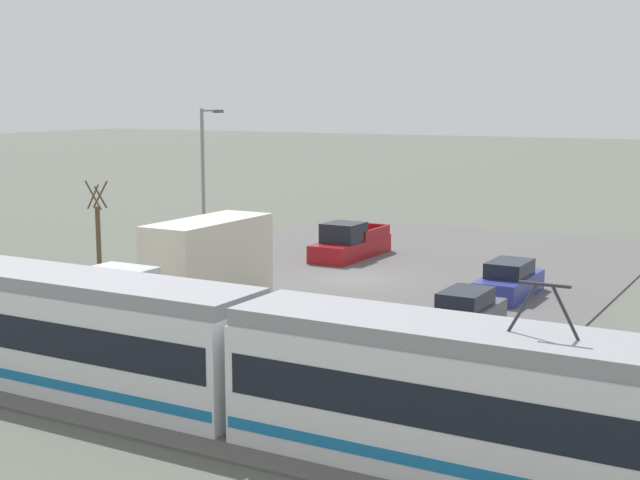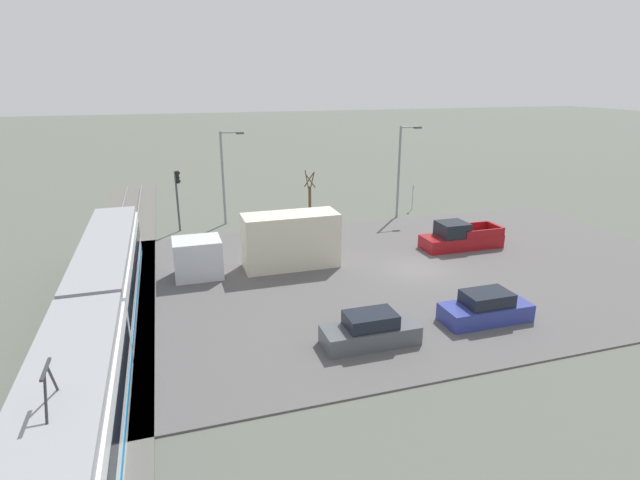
% 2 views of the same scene
% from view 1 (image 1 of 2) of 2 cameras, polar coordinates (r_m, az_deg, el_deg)
% --- Properties ---
extents(ground_plane, '(320.00, 320.00, 0.00)m').
position_cam_1_polar(ground_plane, '(41.41, 2.34, -2.62)').
color(ground_plane, '#565B51').
extents(road_surface, '(22.56, 36.97, 0.08)m').
position_cam_1_polar(road_surface, '(41.40, 2.34, -2.57)').
color(road_surface, '#565454').
rests_on(road_surface, ground).
extents(rail_bed, '(64.73, 4.40, 0.22)m').
position_cam_1_polar(rail_bed, '(27.18, -15.42, -9.09)').
color(rail_bed, '#5B5954').
rests_on(rail_bed, ground).
extents(light_rail_tram, '(29.38, 2.73, 4.46)m').
position_cam_1_polar(light_rail_tram, '(22.92, -4.49, -7.87)').
color(light_rail_tram, white).
rests_on(light_rail_tram, ground).
extents(box_truck, '(2.37, 10.19, 3.46)m').
position_cam_1_polar(box_truck, '(35.34, -8.48, -1.96)').
color(box_truck, silver).
rests_on(box_truck, ground).
extents(pickup_truck, '(2.03, 5.76, 1.92)m').
position_cam_1_polar(pickup_truck, '(46.92, 1.91, -0.25)').
color(pickup_truck, maroon).
rests_on(pickup_truck, ground).
extents(sedan_car_0, '(1.72, 4.39, 1.50)m').
position_cam_1_polar(sedan_car_0, '(32.52, 9.28, -4.71)').
color(sedan_car_0, '#4C5156').
rests_on(sedan_car_0, ground).
extents(sedan_car_1, '(1.80, 4.47, 1.53)m').
position_cam_1_polar(sedan_car_1, '(38.51, 12.01, -2.63)').
color(sedan_car_1, navy).
rests_on(sedan_car_1, ground).
extents(street_tree, '(1.04, 0.86, 4.36)m').
position_cam_1_polar(street_tree, '(45.85, -14.02, 0.76)').
color(street_tree, brown).
rests_on(street_tree, ground).
extents(street_lamp_mid_block, '(0.36, 1.95, 7.83)m').
position_cam_1_polar(street_lamp_mid_block, '(51.07, -7.37, 4.66)').
color(street_lamp_mid_block, gray).
rests_on(street_lamp_mid_block, ground).
extents(no_parking_sign, '(0.32, 0.08, 2.38)m').
position_cam_1_polar(no_parking_sign, '(54.29, -7.47, 1.63)').
color(no_parking_sign, gray).
rests_on(no_parking_sign, ground).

